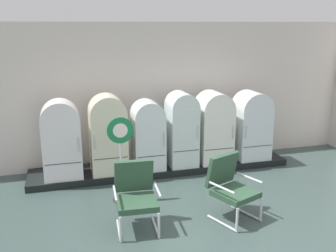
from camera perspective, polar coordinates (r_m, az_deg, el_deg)
The scene contains 12 objects.
ground at distance 5.74m, azimuth 7.17°, elevation -17.34°, with size 12.00×10.00×0.05m, color #374945.
back_wall at distance 8.47m, azimuth -2.10°, elevation 4.81°, with size 11.76×0.12×3.06m.
display_plinth at distance 8.27m, azimuth -0.96°, elevation -6.07°, with size 5.44×0.95×0.13m, color black.
refrigerator_0 at distance 7.63m, azimuth -15.48°, elevation -1.65°, with size 0.72×0.62×1.51m.
refrigerator_1 at distance 7.68m, azimuth -8.85°, elevation -0.90°, with size 0.71×0.64×1.57m.
refrigerator_2 at distance 7.82m, azimuth -2.98°, elevation -1.05°, with size 0.62×0.63×1.41m.
refrigerator_3 at distance 8.00m, azimuth 2.04°, elevation -0.11°, with size 0.58×0.67×1.54m.
refrigerator_4 at distance 8.27m, azimuth 6.76°, elevation 0.12°, with size 0.69×0.71×1.51m.
refrigerator_5 at distance 8.63m, azimuth 12.21°, elevation 0.36°, with size 0.72×0.69×1.48m.
armchair_left at distance 5.92m, azimuth -4.78°, elevation -9.86°, with size 0.70×0.75×1.03m.
armchair_right at distance 6.26m, azimuth 9.20°, elevation -8.60°, with size 0.83×0.89×1.03m.
sign_stand at distance 6.71m, azimuth -6.93°, elevation -5.10°, with size 0.45×0.32×1.52m.
Camera 1 is at (-1.96, -4.45, 3.02)m, focal length 41.32 mm.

